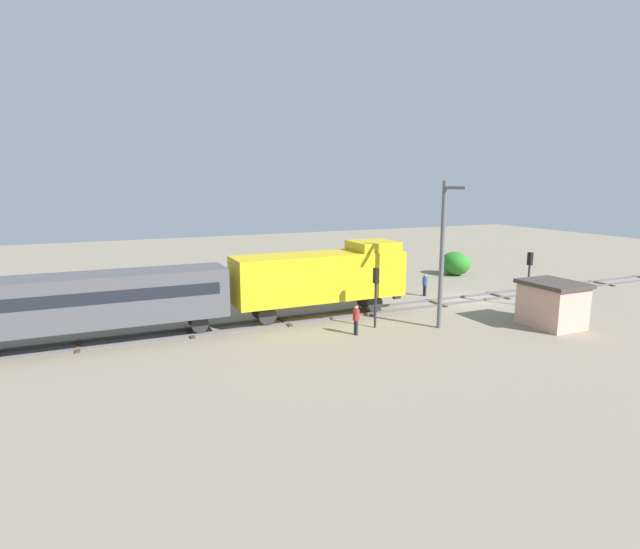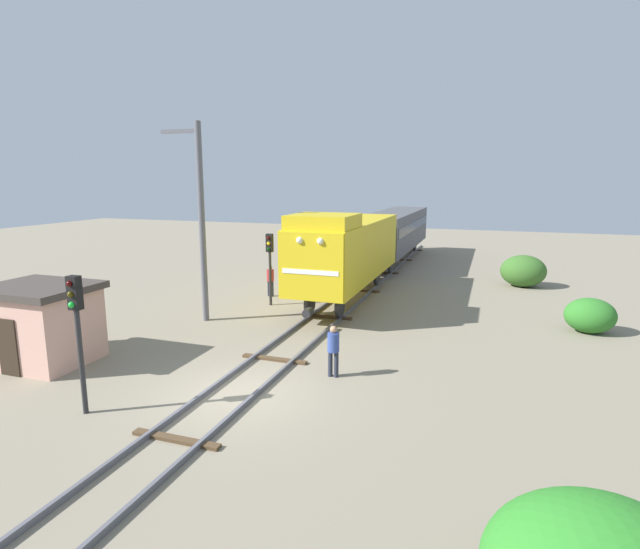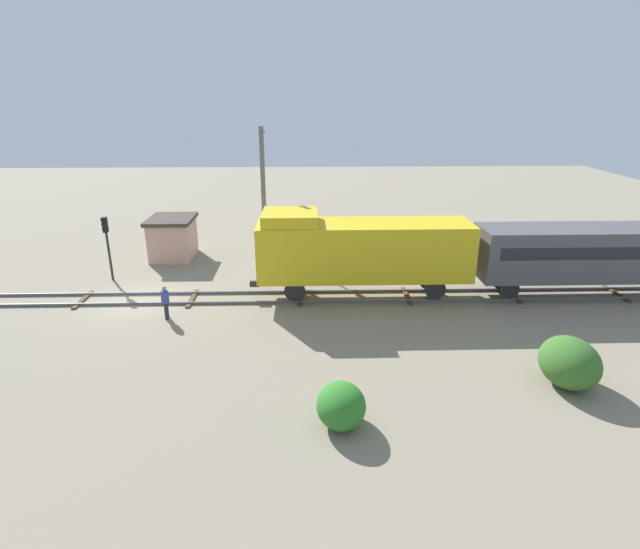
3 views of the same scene
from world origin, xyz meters
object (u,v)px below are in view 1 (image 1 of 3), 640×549
traffic_signal_mid (376,286)px  catenary_mast (443,252)px  locomotive (322,275)px  worker_near_track (425,283)px  relay_hut (552,304)px  passenger_car_leading (93,299)px  traffic_signal_near (529,269)px  worker_by_signal (356,318)px

traffic_signal_mid → catenary_mast: catenary_mast is taller
locomotive → worker_near_track: (2.40, -9.71, -1.78)m
catenary_mast → relay_hut: size_ratio=2.48×
passenger_car_leading → relay_hut: passenger_car_leading is taller
traffic_signal_near → worker_by_signal: (-1.00, 14.18, -1.67)m
passenger_car_leading → catenary_mast: catenary_mast is taller
passenger_car_leading → worker_by_signal: 14.24m
traffic_signal_near → worker_near_track: traffic_signal_near is taller
passenger_car_leading → traffic_signal_mid: (-3.40, -15.26, 0.00)m
traffic_signal_near → passenger_car_leading: bearing=83.4°
catenary_mast → traffic_signal_mid: bearing=64.4°
passenger_car_leading → worker_by_signal: size_ratio=8.24×
worker_near_track → worker_by_signal: (-6.60, 9.53, 0.00)m
traffic_signal_near → worker_by_signal: size_ratio=2.24×
worker_by_signal → worker_near_track: bearing=67.3°
traffic_signal_mid → worker_near_track: (5.80, -7.79, -1.53)m
relay_hut → traffic_signal_near: bearing=-31.3°
locomotive → traffic_signal_near: size_ratio=3.04×
passenger_car_leading → worker_near_track: (2.40, -23.05, -1.53)m
locomotive → traffic_signal_near: bearing=-102.6°
passenger_car_leading → traffic_signal_mid: 15.63m
worker_by_signal → relay_hut: bearing=16.6°
passenger_car_leading → catenary_mast: (-5.06, -18.71, 2.06)m
worker_near_track → locomotive: bearing=-26.0°
worker_by_signal → relay_hut: relay_hut is taller
passenger_car_leading → catenary_mast: size_ratio=1.62×
passenger_car_leading → traffic_signal_near: 27.88m
locomotive → catenary_mast: catenary_mast is taller
traffic_signal_near → catenary_mast: (-1.86, 8.98, 1.91)m
locomotive → catenary_mast: (-5.06, -5.38, 1.81)m
worker_near_track → relay_hut: bearing=61.8°
traffic_signal_near → locomotive: bearing=77.4°
traffic_signal_mid → catenary_mast: bearing=-115.6°
catenary_mast → relay_hut: (-2.44, -6.37, -3.19)m
catenary_mast → relay_hut: bearing=-111.0°
traffic_signal_mid → relay_hut: (-4.10, -9.83, -1.14)m
passenger_car_leading → traffic_signal_near: (-3.20, -27.70, 0.14)m
catenary_mast → worker_by_signal: bearing=80.6°
locomotive → worker_near_track: size_ratio=6.82×
locomotive → passenger_car_leading: 13.34m
locomotive → traffic_signal_near: (-3.20, -14.36, -0.11)m
catenary_mast → locomotive: bearing=46.8°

